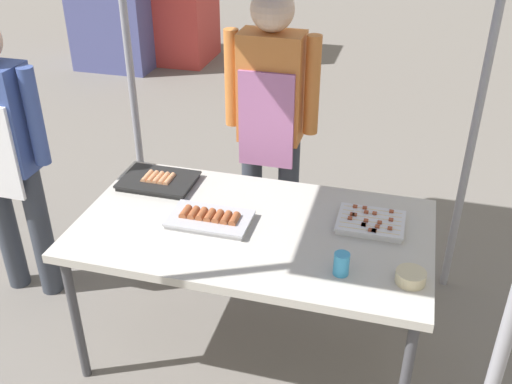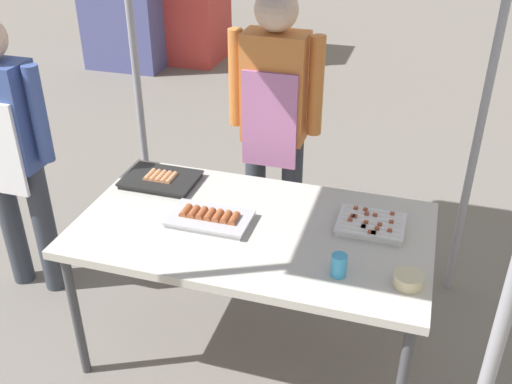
% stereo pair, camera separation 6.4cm
% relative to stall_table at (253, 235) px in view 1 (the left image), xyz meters
% --- Properties ---
extents(ground_plane, '(18.00, 18.00, 0.00)m').
position_rel_stall_table_xyz_m(ground_plane, '(0.00, 0.00, -0.70)').
color(ground_plane, '#66605B').
extents(stall_table, '(1.60, 0.90, 0.75)m').
position_rel_stall_table_xyz_m(stall_table, '(0.00, 0.00, 0.00)').
color(stall_table, '#B7B2A8').
rests_on(stall_table, ground).
extents(tray_grilled_sausages, '(0.37, 0.23, 0.06)m').
position_rel_stall_table_xyz_m(tray_grilled_sausages, '(-0.20, -0.03, 0.07)').
color(tray_grilled_sausages, '#ADADB2').
rests_on(tray_grilled_sausages, stall_table).
extents(tray_meat_skewers, '(0.30, 0.24, 0.04)m').
position_rel_stall_table_xyz_m(tray_meat_skewers, '(0.51, 0.14, 0.07)').
color(tray_meat_skewers, silver).
rests_on(tray_meat_skewers, stall_table).
extents(tray_pork_links, '(0.37, 0.27, 0.05)m').
position_rel_stall_table_xyz_m(tray_pork_links, '(-0.57, 0.25, 0.07)').
color(tray_pork_links, black).
rests_on(tray_pork_links, stall_table).
extents(condiment_bowl, '(0.12, 0.12, 0.05)m').
position_rel_stall_table_xyz_m(condiment_bowl, '(0.70, -0.22, 0.08)').
color(condiment_bowl, '#BFB28C').
rests_on(condiment_bowl, stall_table).
extents(drink_cup_near_edge, '(0.06, 0.06, 0.10)m').
position_rel_stall_table_xyz_m(drink_cup_near_edge, '(0.43, -0.24, 0.10)').
color(drink_cup_near_edge, '#338CBF').
rests_on(drink_cup_near_edge, stall_table).
extents(vendor_woman, '(0.52, 0.23, 1.65)m').
position_rel_stall_table_xyz_m(vendor_woman, '(-0.11, 0.76, 0.28)').
color(vendor_woman, '#333842').
rests_on(vendor_woman, ground).
extents(customer_nearby, '(0.52, 0.23, 1.56)m').
position_rel_stall_table_xyz_m(customer_nearby, '(-1.37, 0.14, 0.22)').
color(customer_nearby, '#333842').
rests_on(customer_nearby, ground).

